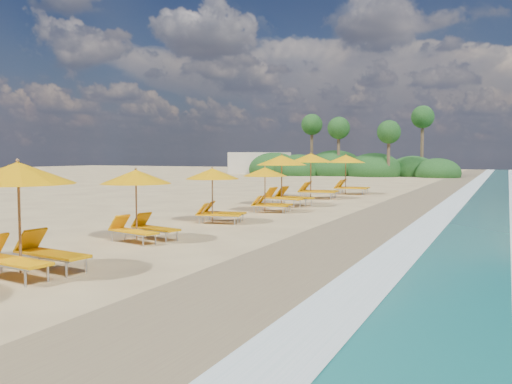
% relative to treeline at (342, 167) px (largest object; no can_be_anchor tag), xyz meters
% --- Properties ---
extents(ground, '(160.00, 160.00, 0.00)m').
position_rel_treeline_xyz_m(ground, '(9.94, -45.51, -1.00)').
color(ground, tan).
rests_on(ground, ground).
extents(wet_sand, '(4.00, 160.00, 0.01)m').
position_rel_treeline_xyz_m(wet_sand, '(13.94, -45.51, -0.99)').
color(wet_sand, '#8D7B54').
rests_on(wet_sand, ground).
extents(surf_foam, '(4.00, 160.00, 0.01)m').
position_rel_treeline_xyz_m(surf_foam, '(16.64, -45.51, -0.97)').
color(surf_foam, white).
rests_on(surf_foam, ground).
extents(station_2, '(2.81, 2.66, 2.43)m').
position_rel_treeline_xyz_m(station_2, '(8.79, -54.45, 0.36)').
color(station_2, olive).
rests_on(station_2, ground).
extents(station_3, '(2.62, 2.52, 2.13)m').
position_rel_treeline_xyz_m(station_3, '(8.24, -49.85, 0.20)').
color(station_3, olive).
rests_on(station_3, ground).
extents(station_4, '(2.52, 2.42, 2.07)m').
position_rel_treeline_xyz_m(station_4, '(8.19, -45.23, 0.16)').
color(station_4, olive).
rests_on(station_4, ground).
extents(station_5, '(2.32, 2.18, 2.01)m').
position_rel_treeline_xyz_m(station_5, '(8.44, -41.07, 0.13)').
color(station_5, olive).
rests_on(station_5, ground).
extents(station_6, '(3.13, 3.02, 2.55)m').
position_rel_treeline_xyz_m(station_6, '(8.03, -38.11, 0.43)').
color(station_6, olive).
rests_on(station_6, ground).
extents(station_7, '(3.07, 2.89, 2.65)m').
position_rel_treeline_xyz_m(station_7, '(7.91, -33.35, 0.49)').
color(station_7, olive).
rests_on(station_7, ground).
extents(station_8, '(2.80, 2.59, 2.56)m').
position_rel_treeline_xyz_m(station_8, '(8.77, -29.19, 0.44)').
color(station_8, olive).
rests_on(station_8, ground).
extents(treeline, '(25.80, 8.80, 9.74)m').
position_rel_treeline_xyz_m(treeline, '(0.00, 0.00, 0.00)').
color(treeline, '#163D14').
rests_on(treeline, ground).
extents(beach_building, '(7.00, 5.00, 2.80)m').
position_rel_treeline_xyz_m(beach_building, '(-12.06, 2.49, 0.40)').
color(beach_building, beige).
rests_on(beach_building, ground).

